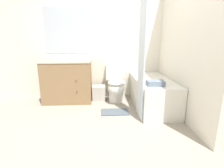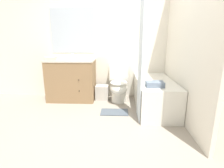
{
  "view_description": "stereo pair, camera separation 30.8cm",
  "coord_description": "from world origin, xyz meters",
  "px_view_note": "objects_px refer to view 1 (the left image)",
  "views": [
    {
      "loc": [
        -0.05,
        -2.22,
        1.31
      ],
      "look_at": [
        0.13,
        0.76,
        0.53
      ],
      "focal_mm": 28.0,
      "sensor_mm": 36.0,
      "label": 1
    },
    {
      "loc": [
        0.26,
        -2.23,
        1.31
      ],
      "look_at": [
        0.13,
        0.76,
        0.53
      ],
      "focal_mm": 28.0,
      "sensor_mm": 36.0,
      "label": 2
    }
  ],
  "objects_px": {
    "tissue_box": "(69,58)",
    "bath_mat": "(115,112)",
    "toilet": "(116,85)",
    "bath_towel_folded": "(155,83)",
    "vanity_cabinet": "(68,81)",
    "hand_towel_folded": "(46,60)",
    "wastebasket": "(99,93)",
    "sink_faucet": "(68,57)",
    "bathtub": "(152,93)"
  },
  "relations": [
    {
      "from": "toilet",
      "to": "hand_towel_folded",
      "type": "distance_m",
      "value": 1.49
    },
    {
      "from": "sink_faucet",
      "to": "tissue_box",
      "type": "height_order",
      "value": "sink_faucet"
    },
    {
      "from": "bath_towel_folded",
      "to": "vanity_cabinet",
      "type": "bearing_deg",
      "value": 150.92
    },
    {
      "from": "sink_faucet",
      "to": "wastebasket",
      "type": "distance_m",
      "value": 1.01
    },
    {
      "from": "toilet",
      "to": "tissue_box",
      "type": "xyz_separation_m",
      "value": [
        -0.96,
        0.08,
        0.58
      ]
    },
    {
      "from": "hand_towel_folded",
      "to": "bath_towel_folded",
      "type": "relative_size",
      "value": 0.73
    },
    {
      "from": "tissue_box",
      "to": "bath_mat",
      "type": "distance_m",
      "value": 1.45
    },
    {
      "from": "wastebasket",
      "to": "bath_towel_folded",
      "type": "bearing_deg",
      "value": -44.11
    },
    {
      "from": "hand_towel_folded",
      "to": "bath_mat",
      "type": "xyz_separation_m",
      "value": [
        1.3,
        -0.51,
        -0.91
      ]
    },
    {
      "from": "toilet",
      "to": "wastebasket",
      "type": "height_order",
      "value": "toilet"
    },
    {
      "from": "sink_faucet",
      "to": "hand_towel_folded",
      "type": "relative_size",
      "value": 0.69
    },
    {
      "from": "sink_faucet",
      "to": "bath_towel_folded",
      "type": "relative_size",
      "value": 0.51
    },
    {
      "from": "toilet",
      "to": "bathtub",
      "type": "relative_size",
      "value": 0.52
    },
    {
      "from": "toilet",
      "to": "hand_towel_folded",
      "type": "bearing_deg",
      "value": -175.86
    },
    {
      "from": "vanity_cabinet",
      "to": "bath_mat",
      "type": "xyz_separation_m",
      "value": [
        0.94,
        -0.68,
        -0.44
      ]
    },
    {
      "from": "wastebasket",
      "to": "bath_mat",
      "type": "relative_size",
      "value": 0.62
    },
    {
      "from": "vanity_cabinet",
      "to": "bath_towel_folded",
      "type": "height_order",
      "value": "vanity_cabinet"
    },
    {
      "from": "sink_faucet",
      "to": "hand_towel_folded",
      "type": "bearing_deg",
      "value": -134.28
    },
    {
      "from": "tissue_box",
      "to": "bathtub",
      "type": "bearing_deg",
      "value": -15.11
    },
    {
      "from": "wastebasket",
      "to": "bath_towel_folded",
      "type": "xyz_separation_m",
      "value": [
        0.95,
        -0.92,
        0.44
      ]
    },
    {
      "from": "hand_towel_folded",
      "to": "bath_mat",
      "type": "relative_size",
      "value": 0.41
    },
    {
      "from": "tissue_box",
      "to": "hand_towel_folded",
      "type": "bearing_deg",
      "value": -156.99
    },
    {
      "from": "bathtub",
      "to": "wastebasket",
      "type": "relative_size",
      "value": 4.63
    },
    {
      "from": "hand_towel_folded",
      "to": "bath_mat",
      "type": "height_order",
      "value": "hand_towel_folded"
    },
    {
      "from": "wastebasket",
      "to": "tissue_box",
      "type": "xyz_separation_m",
      "value": [
        -0.59,
        -0.03,
        0.77
      ]
    },
    {
      "from": "wastebasket",
      "to": "bath_mat",
      "type": "xyz_separation_m",
      "value": [
        0.29,
        -0.71,
        -0.15
      ]
    },
    {
      "from": "vanity_cabinet",
      "to": "hand_towel_folded",
      "type": "bearing_deg",
      "value": -154.28
    },
    {
      "from": "bath_mat",
      "to": "sink_faucet",
      "type": "bearing_deg",
      "value": 137.03
    },
    {
      "from": "sink_faucet",
      "to": "tissue_box",
      "type": "distance_m",
      "value": 0.2
    },
    {
      "from": "wastebasket",
      "to": "bath_mat",
      "type": "distance_m",
      "value": 0.79
    },
    {
      "from": "toilet",
      "to": "bath_mat",
      "type": "bearing_deg",
      "value": -96.68
    },
    {
      "from": "vanity_cabinet",
      "to": "bathtub",
      "type": "bearing_deg",
      "value": -14.48
    },
    {
      "from": "bath_mat",
      "to": "bath_towel_folded",
      "type": "bearing_deg",
      "value": -17.37
    },
    {
      "from": "hand_towel_folded",
      "to": "bath_towel_folded",
      "type": "height_order",
      "value": "hand_towel_folded"
    },
    {
      "from": "wastebasket",
      "to": "bath_towel_folded",
      "type": "relative_size",
      "value": 1.12
    },
    {
      "from": "vanity_cabinet",
      "to": "wastebasket",
      "type": "xyz_separation_m",
      "value": [
        0.65,
        0.03,
        -0.29
      ]
    },
    {
      "from": "bath_towel_folded",
      "to": "bath_mat",
      "type": "distance_m",
      "value": 0.9
    },
    {
      "from": "sink_faucet",
      "to": "hand_towel_folded",
      "type": "distance_m",
      "value": 0.51
    },
    {
      "from": "wastebasket",
      "to": "tissue_box",
      "type": "relative_size",
      "value": 2.08
    },
    {
      "from": "toilet",
      "to": "bathtub",
      "type": "height_order",
      "value": "toilet"
    },
    {
      "from": "vanity_cabinet",
      "to": "tissue_box",
      "type": "height_order",
      "value": "tissue_box"
    },
    {
      "from": "toilet",
      "to": "bathtub",
      "type": "distance_m",
      "value": 0.77
    },
    {
      "from": "tissue_box",
      "to": "bath_towel_folded",
      "type": "bearing_deg",
      "value": -30.1
    },
    {
      "from": "vanity_cabinet",
      "to": "toilet",
      "type": "height_order",
      "value": "vanity_cabinet"
    },
    {
      "from": "vanity_cabinet",
      "to": "wastebasket",
      "type": "distance_m",
      "value": 0.71
    },
    {
      "from": "sink_faucet",
      "to": "bathtub",
      "type": "relative_size",
      "value": 0.1
    },
    {
      "from": "wastebasket",
      "to": "hand_towel_folded",
      "type": "xyz_separation_m",
      "value": [
        -1.01,
        -0.2,
        0.76
      ]
    },
    {
      "from": "toilet",
      "to": "bath_towel_folded",
      "type": "relative_size",
      "value": 2.67
    },
    {
      "from": "hand_towel_folded",
      "to": "toilet",
      "type": "bearing_deg",
      "value": 4.14
    },
    {
      "from": "bathtub",
      "to": "bath_mat",
      "type": "relative_size",
      "value": 2.9
    }
  ]
}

